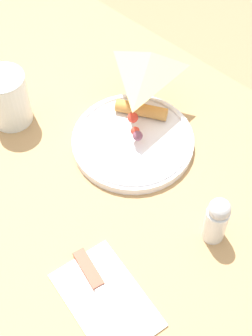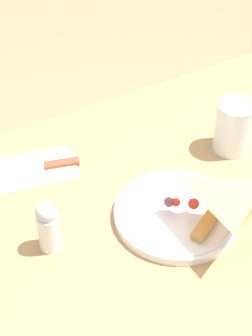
% 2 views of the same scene
% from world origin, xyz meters
% --- Properties ---
extents(dining_table, '(0.98, 0.65, 0.75)m').
position_xyz_m(dining_table, '(0.00, 0.00, 0.61)').
color(dining_table, '#A87F51').
rests_on(dining_table, ground_plane).
extents(plate_pizza, '(0.22, 0.22, 0.05)m').
position_xyz_m(plate_pizza, '(0.06, 0.07, 0.76)').
color(plate_pizza, white).
rests_on(plate_pizza, dining_table).
extents(milk_glass, '(0.08, 0.08, 0.11)m').
position_xyz_m(milk_glass, '(-0.15, -0.04, 0.80)').
color(milk_glass, white).
rests_on(milk_glass, dining_table).
extents(napkin_folded, '(0.19, 0.14, 0.00)m').
position_xyz_m(napkin_folded, '(0.23, -0.18, 0.75)').
color(napkin_folded, white).
rests_on(napkin_folded, dining_table).
extents(butter_knife, '(0.18, 0.07, 0.01)m').
position_xyz_m(butter_knife, '(0.22, -0.18, 0.76)').
color(butter_knife, '#99422D').
rests_on(butter_knife, napkin_folded).
extents(salt_shaker, '(0.04, 0.04, 0.10)m').
position_xyz_m(salt_shaker, '(0.28, 0.01, 0.80)').
color(salt_shaker, white).
rests_on(salt_shaker, dining_table).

